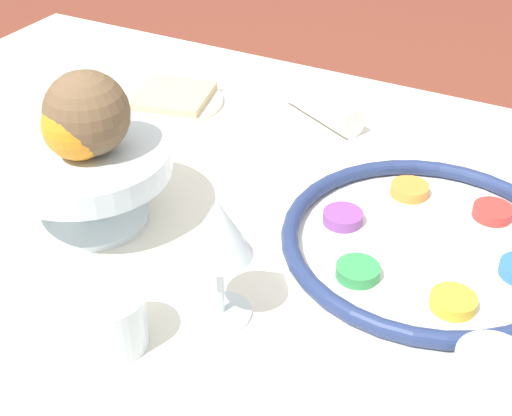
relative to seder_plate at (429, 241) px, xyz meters
The scene contains 11 objects.
dining_table 0.47m from the seder_plate, ahead, with size 1.32×0.85×0.75m.
seder_plate is the anchor object (origin of this frame).
wine_glass 0.28m from the seder_plate, 51.69° to the left, with size 0.07×0.07×0.15m.
fruit_stand 0.41m from the seder_plate, 18.82° to the left, with size 0.20×0.20×0.10m.
orange_fruit 0.42m from the seder_plate, 20.63° to the left, with size 0.08×0.08×0.08m.
coconut 0.42m from the seder_plate, 18.96° to the left, with size 0.10×0.10×0.10m.
bread_plate 0.51m from the seder_plate, 21.19° to the right, with size 0.16×0.16×0.02m.
napkin_roll 0.34m from the seder_plate, 45.59° to the right, with size 0.15×0.11×0.04m.
cup_near 0.37m from the seder_plate, 51.12° to the left, with size 0.07×0.07×0.06m.
cup_mid 0.23m from the seder_plate, 119.41° to the left, with size 0.07×0.07×0.06m.
spoon 0.39m from the seder_plate, 47.72° to the right, with size 0.15×0.06×0.01m.
Camera 1 is at (-0.39, 0.67, 1.28)m, focal length 50.00 mm.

